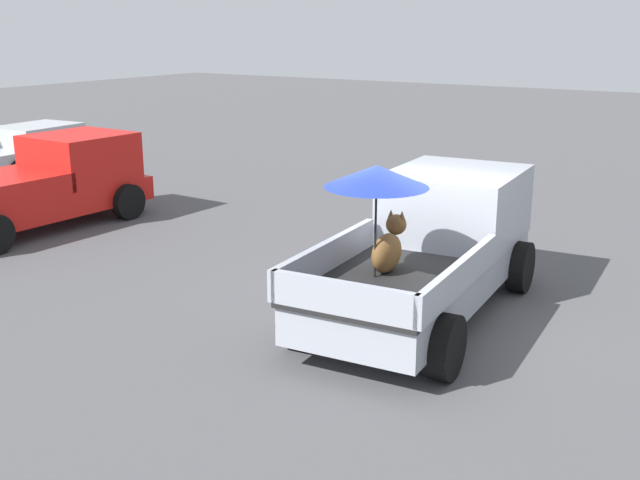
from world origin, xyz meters
name	(u,v)px	position (x,y,z in m)	size (l,w,h in m)	color
ground_plane	(420,316)	(0.00, 0.00, 0.00)	(80.00, 80.00, 0.00)	#4C4C4F
pickup_truck_main	(432,243)	(0.43, 0.05, 0.98)	(5.19, 2.59, 2.35)	black
pickup_truck_red	(43,185)	(0.40, 8.74, 0.87)	(4.85, 2.27, 1.80)	black
parked_sedan_near	(37,146)	(4.15, 13.81, 0.74)	(4.41, 2.20, 1.33)	black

